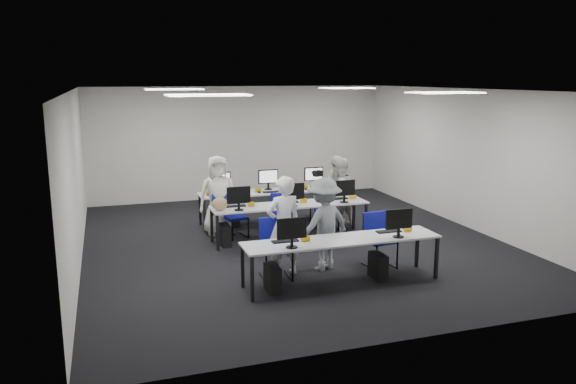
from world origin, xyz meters
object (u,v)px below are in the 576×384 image
object	(u,v)px
chair_1	(379,250)
photographer	(324,224)
chair_3	(282,220)
student_3	(336,190)
chair_6	(279,217)
chair_7	(323,211)
chair_0	(276,260)
student_0	(284,226)
desk_mid	(290,207)
student_1	(339,193)
chair_2	(236,225)
student_2	(218,196)
desk_front	(342,242)
chair_4	(326,218)
chair_5	(221,219)

from	to	relation	value
chair_1	photographer	distance (m)	1.11
chair_3	student_3	size ratio (longest dim) A/B	0.53
chair_3	chair_6	distance (m)	0.20
chair_7	chair_0	bearing A→B (deg)	-125.73
chair_7	student_0	size ratio (longest dim) A/B	0.56
chair_0	photographer	distance (m)	1.03
chair_1	chair_6	size ratio (longest dim) A/B	1.12
desk_mid	student_1	bearing A→B (deg)	24.01
desk_mid	photographer	xyz separation A→B (m)	(-0.03, -1.90, 0.12)
chair_1	student_0	distance (m)	1.79
chair_2	student_3	bearing A→B (deg)	-2.57
desk_mid	student_2	world-z (taller)	student_2
chair_7	student_2	xyz separation A→B (m)	(-2.40, -0.14, 0.54)
student_2	student_3	world-z (taller)	student_2
desk_front	chair_3	bearing A→B (deg)	89.62
chair_0	student_3	xyz separation A→B (m)	(2.29, 2.92, 0.46)
chair_3	chair_7	world-z (taller)	chair_7
photographer	chair_4	bearing A→B (deg)	-131.08
chair_0	chair_3	xyz separation A→B (m)	(0.95, 2.62, -0.05)
desk_front	student_0	size ratio (longest dim) A/B	1.91
desk_mid	chair_7	world-z (taller)	chair_7
chair_0	chair_6	distance (m)	2.98
chair_0	student_0	world-z (taller)	student_0
student_3	chair_5	bearing A→B (deg)	156.11
desk_front	chair_1	world-z (taller)	chair_1
chair_1	chair_3	distance (m)	2.80
student_3	chair_4	bearing A→B (deg)	-157.73
chair_2	chair_5	distance (m)	0.43
photographer	chair_3	bearing A→B (deg)	-109.22
chair_5	chair_6	bearing A→B (deg)	-4.50
chair_2	student_1	size ratio (longest dim) A/B	0.53
chair_4	chair_6	xyz separation A→B (m)	(-0.97, 0.30, 0.01)
desk_mid	chair_6	xyz separation A→B (m)	(0.01, 0.78, -0.42)
chair_3	student_3	bearing A→B (deg)	12.97
student_1	student_2	bearing A→B (deg)	-22.61
student_3	desk_front	bearing A→B (deg)	-135.66
chair_2	student_1	xyz separation A→B (m)	(2.33, 0.09, 0.51)
chair_3	chair_4	bearing A→B (deg)	-5.50
student_2	chair_7	bearing A→B (deg)	3.02
chair_2	photographer	distance (m)	2.65
student_1	photographer	size ratio (longest dim) A/B	0.96
chair_6	student_3	world-z (taller)	student_3
chair_2	student_1	world-z (taller)	student_1
desk_front	desk_mid	bearing A→B (deg)	90.00
chair_7	student_0	distance (m)	3.47
desk_front	photographer	world-z (taller)	photographer
chair_5	chair_7	bearing A→B (deg)	1.00
desk_mid	student_3	size ratio (longest dim) A/B	2.08
desk_front	chair_2	size ratio (longest dim) A/B	3.94
chair_3	desk_mid	bearing A→B (deg)	-91.76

